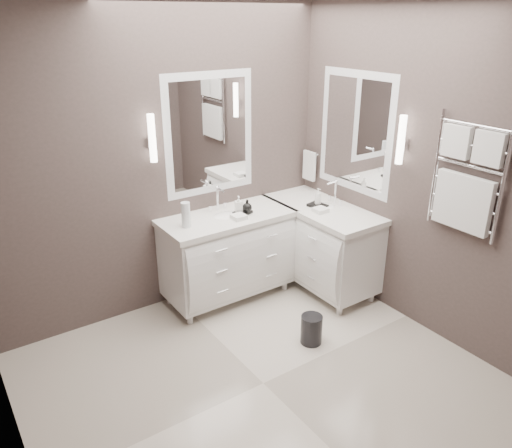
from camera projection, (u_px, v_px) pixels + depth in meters
floor at (263, 384)px, 3.73m from camera, size 3.20×3.00×0.01m
wall_back at (165, 163)px, 4.35m from camera, size 3.20×0.01×2.70m
wall_front at (475, 327)px, 2.06m from camera, size 3.20×0.01×2.70m
wall_right at (426, 174)px, 4.04m from camera, size 0.01×3.00×2.70m
vanity_back at (228, 251)px, 4.70m from camera, size 1.24×0.59×0.97m
vanity_right at (320, 241)px, 4.91m from camera, size 0.59×1.24×0.97m
mirror_back at (210, 134)px, 4.49m from camera, size 0.90×0.02×1.10m
mirror_right at (355, 132)px, 4.56m from camera, size 0.02×0.90×1.10m
sconce_back at (152, 139)px, 4.13m from camera, size 0.06×0.06×0.40m
sconce_right at (401, 141)px, 4.07m from camera, size 0.06×0.06×0.40m
towel_bar_corner at (309, 165)px, 5.13m from camera, size 0.03×0.22×0.30m
towel_ladder at (466, 183)px, 3.69m from camera, size 0.06×0.58×0.90m
waste_bin at (311, 329)px, 4.15m from camera, size 0.23×0.23×0.25m
amenity_tray_back at (243, 212)px, 4.59m from camera, size 0.19×0.16×0.02m
amenity_tray_right at (318, 206)px, 4.76m from camera, size 0.16×0.19×0.03m
water_bottle at (186, 215)px, 4.27m from camera, size 0.10×0.10×0.22m
soap_bottle_a at (239, 204)px, 4.56m from camera, size 0.09×0.09×0.15m
soap_bottle_b at (247, 206)px, 4.56m from camera, size 0.09×0.09×0.12m
soap_bottle_c at (318, 196)px, 4.72m from camera, size 0.06×0.06×0.16m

